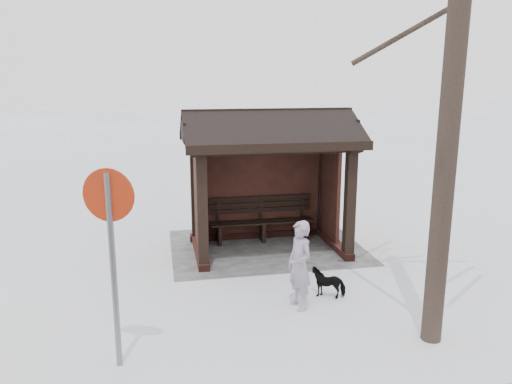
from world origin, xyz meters
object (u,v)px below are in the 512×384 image
at_px(bus_shelter, 267,152).
at_px(pedestrian, 300,265).
at_px(dog, 328,282).
at_px(road_sign, 111,229).

bearing_deg(bus_shelter, pedestrian, 87.97).
height_order(pedestrian, dog, pedestrian).
xyz_separation_m(pedestrian, road_sign, (2.79, 1.16, 1.14)).
bearing_deg(dog, road_sign, -42.21).
distance_m(bus_shelter, road_sign, 5.08).
height_order(pedestrian, road_sign, road_sign).
xyz_separation_m(bus_shelter, dog, (-0.52, 2.66, -1.91)).
distance_m(dog, road_sign, 4.07).
relative_size(bus_shelter, dog, 6.01).
relative_size(pedestrian, dog, 2.48).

